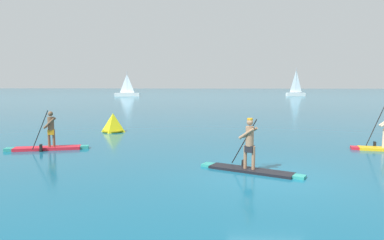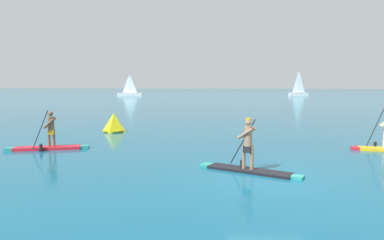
# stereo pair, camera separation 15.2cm
# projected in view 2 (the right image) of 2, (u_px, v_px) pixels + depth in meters

# --- Properties ---
(ground) EXTENTS (440.00, 440.00, 0.00)m
(ground) POSITION_uv_depth(u_px,v_px,m) (269.00, 178.00, 10.33)
(ground) COLOR #145B7A
(paddleboarder_near_left) EXTENTS (3.37, 1.36, 1.74)m
(paddleboarder_near_left) POSITION_uv_depth(u_px,v_px,m) (48.00, 142.00, 14.85)
(paddleboarder_near_left) COLOR red
(paddleboarder_near_left) RESTS_ON ground
(paddleboarder_mid_center) EXTENTS (3.27, 1.82, 1.78)m
(paddleboarder_mid_center) POSITION_uv_depth(u_px,v_px,m) (248.00, 159.00, 11.07)
(paddleboarder_mid_center) COLOR black
(paddleboarder_mid_center) RESTS_ON ground
(race_marker_buoy) EXTENTS (1.27, 1.27, 1.11)m
(race_marker_buoy) POSITION_uv_depth(u_px,v_px,m) (114.00, 124.00, 20.36)
(race_marker_buoy) COLOR yellow
(race_marker_buoy) RESTS_ON ground
(sailboat_left_horizon) EXTENTS (5.89, 2.44, 5.86)m
(sailboat_left_horizon) POSITION_uv_depth(u_px,v_px,m) (130.00, 93.00, 80.31)
(sailboat_left_horizon) COLOR white
(sailboat_left_horizon) RESTS_ON ground
(sailboat_right_horizon) EXTENTS (4.59, 1.92, 6.76)m
(sailboat_right_horizon) POSITION_uv_depth(u_px,v_px,m) (298.00, 92.00, 81.91)
(sailboat_right_horizon) COLOR white
(sailboat_right_horizon) RESTS_ON ground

